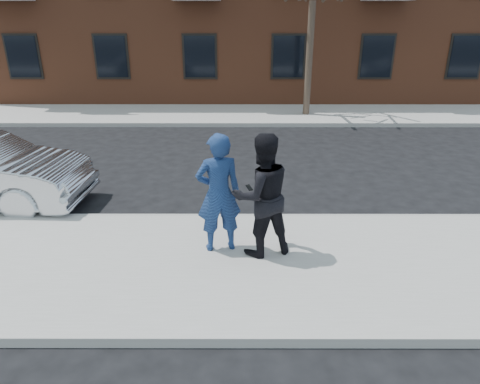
{
  "coord_description": "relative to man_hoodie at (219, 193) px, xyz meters",
  "views": [
    {
      "loc": [
        1.86,
        -6.19,
        3.87
      ],
      "look_at": [
        1.85,
        0.4,
        1.13
      ],
      "focal_mm": 32.0,
      "sensor_mm": 36.0,
      "label": 1
    }
  ],
  "objects": [
    {
      "name": "ground",
      "position": [
        -1.5,
        -0.24,
        -1.17
      ],
      "size": [
        100.0,
        100.0,
        0.0
      ],
      "primitive_type": "plane",
      "color": "black",
      "rests_on": "ground"
    },
    {
      "name": "near_curb",
      "position": [
        -1.5,
        1.31,
        -1.09
      ],
      "size": [
        50.0,
        0.1,
        0.15
      ],
      "primitive_type": "cube",
      "color": "#999691",
      "rests_on": "ground"
    },
    {
      "name": "far_curb",
      "position": [
        -1.5,
        9.21,
        -1.09
      ],
      "size": [
        50.0,
        0.1,
        0.15
      ],
      "primitive_type": "cube",
      "color": "#999691",
      "rests_on": "ground"
    },
    {
      "name": "man_hoodie",
      "position": [
        0.0,
        0.0,
        0.0
      ],
      "size": [
        0.83,
        0.64,
        2.03
      ],
      "rotation": [
        0.0,
        0.0,
        3.37
      ],
      "color": "navy",
      "rests_on": "near_sidewalk"
    },
    {
      "name": "man_peacoat",
      "position": [
        0.7,
        -0.12,
        0.02
      ],
      "size": [
        1.2,
        1.06,
        2.06
      ],
      "rotation": [
        0.0,
        0.0,
        3.47
      ],
      "color": "black",
      "rests_on": "near_sidewalk"
    },
    {
      "name": "far_sidewalk",
      "position": [
        -1.5,
        11.01,
        -1.09
      ],
      "size": [
        50.0,
        3.5,
        0.15
      ],
      "primitive_type": "cube",
      "color": "#9A9792",
      "rests_on": "ground"
    },
    {
      "name": "near_sidewalk",
      "position": [
        -1.5,
        -0.49,
        -1.09
      ],
      "size": [
        50.0,
        3.5,
        0.15
      ],
      "primitive_type": "cube",
      "color": "#9A9792",
      "rests_on": "ground"
    }
  ]
}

